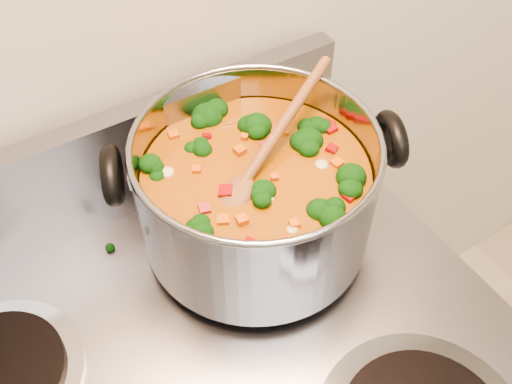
# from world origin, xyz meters

# --- Properties ---
(stockpot) EXTENTS (0.35, 0.29, 0.17)m
(stockpot) POSITION_xyz_m (0.16, 1.32, 1.01)
(stockpot) COLOR gray
(stockpot) RESTS_ON electric_range
(wooden_spoon) EXTENTS (0.23, 0.13, 0.08)m
(wooden_spoon) POSITION_xyz_m (0.17, 1.33, 1.06)
(wooden_spoon) COLOR brown
(wooden_spoon) RESTS_ON stockpot
(cooktop_crumbs) EXTENTS (0.14, 0.26, 0.01)m
(cooktop_crumbs) POSITION_xyz_m (0.11, 1.41, 0.92)
(cooktop_crumbs) COLOR black
(cooktop_crumbs) RESTS_ON electric_range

